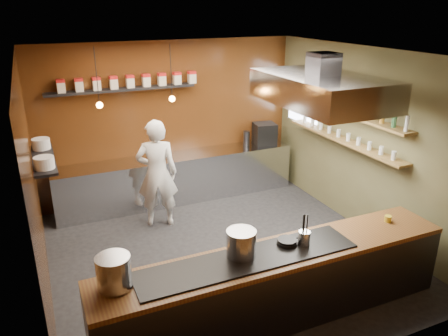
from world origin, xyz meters
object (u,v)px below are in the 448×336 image
stockpot_small (241,244)px  espresso_machine (265,133)px  extractor_hood (322,89)px  stockpot_large (114,272)px  chef (157,174)px

stockpot_small → espresso_machine: 4.40m
extractor_hood → espresso_machine: extractor_hood is taller
stockpot_large → stockpot_small: 1.41m
extractor_hood → chef: size_ratio=1.07×
extractor_hood → stockpot_small: size_ratio=5.92×
extractor_hood → espresso_machine: (0.59, 2.60, -1.39)m
extractor_hood → chef: bearing=137.9°
extractor_hood → stockpot_large: bearing=-160.6°
stockpot_small → espresso_machine: size_ratio=0.80×
chef → extractor_hood: bearing=154.1°
espresso_machine → extractor_hood: bearing=-93.7°
extractor_hood → stockpot_large: size_ratio=5.71×
extractor_hood → stockpot_large: (-3.17, -1.11, -1.40)m
extractor_hood → chef: extractor_hood is taller
espresso_machine → stockpot_small: bearing=-113.1°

